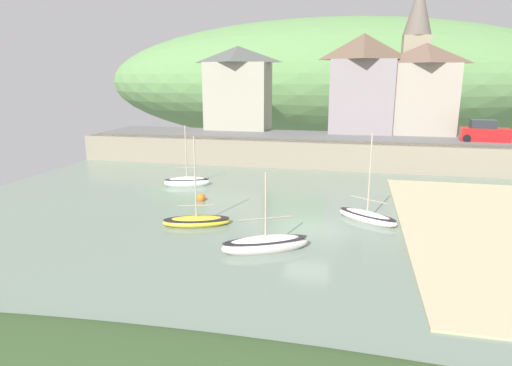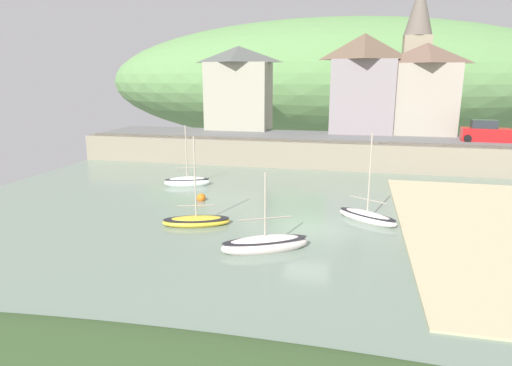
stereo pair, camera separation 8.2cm
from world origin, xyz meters
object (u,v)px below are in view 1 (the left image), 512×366
(dinghy_open_wooden, at_px, (197,221))
(parked_car_near_slipway, at_px, (484,132))
(waterfront_building_left, at_px, (238,87))
(church_with_spire, at_px, (415,55))
(fishing_boat_green, at_px, (187,182))
(waterfront_building_right, at_px, (423,88))
(sailboat_far_left, at_px, (265,244))
(rowboat_small_beached, at_px, (367,217))
(mooring_buoy, at_px, (201,198))
(waterfront_building_centre, at_px, (362,83))

(dinghy_open_wooden, distance_m, parked_car_near_slipway, 29.34)
(waterfront_building_left, relative_size, church_with_spire, 0.58)
(fishing_boat_green, bearing_deg, waterfront_building_left, 72.47)
(waterfront_building_right, xyz_separation_m, parked_car_near_slipway, (5.01, -4.50, -3.79))
(church_with_spire, xyz_separation_m, sailboat_far_left, (-9.86, -32.61, -10.15))
(parked_car_near_slipway, bearing_deg, waterfront_building_left, 173.78)
(dinghy_open_wooden, height_order, fishing_boat_green, dinghy_open_wooden)
(parked_car_near_slipway, bearing_deg, dinghy_open_wooden, -128.98)
(rowboat_small_beached, bearing_deg, waterfront_building_left, 154.52)
(waterfront_building_left, xyz_separation_m, mooring_buoy, (2.99, -21.02, -6.80))
(waterfront_building_centre, bearing_deg, mooring_buoy, -116.23)
(church_with_spire, bearing_deg, parked_car_near_slipway, -56.74)
(fishing_boat_green, height_order, mooring_buoy, fishing_boat_green)
(mooring_buoy, bearing_deg, church_with_spire, 57.64)
(waterfront_building_right, bearing_deg, sailboat_far_left, -110.04)
(dinghy_open_wooden, bearing_deg, parked_car_near_slipway, 28.15)
(parked_car_near_slipway, bearing_deg, waterfront_building_centre, 162.10)
(parked_car_near_slipway, relative_size, mooring_buoy, 7.01)
(rowboat_small_beached, xyz_separation_m, fishing_boat_green, (-13.32, 5.68, 0.04))
(waterfront_building_right, height_order, sailboat_far_left, waterfront_building_right)
(church_with_spire, distance_m, mooring_buoy, 31.35)
(waterfront_building_right, bearing_deg, rowboat_small_beached, -103.65)
(waterfront_building_right, height_order, church_with_spire, church_with_spire)
(waterfront_building_right, height_order, parked_car_near_slipway, waterfront_building_right)
(waterfront_building_right, distance_m, rowboat_small_beached, 24.58)
(waterfront_building_left, bearing_deg, dinghy_open_wooden, -80.25)
(dinghy_open_wooden, xyz_separation_m, mooring_buoy, (-1.44, 4.76, -0.04))
(waterfront_building_left, height_order, mooring_buoy, waterfront_building_left)
(sailboat_far_left, relative_size, mooring_buoy, 7.24)
(waterfront_building_centre, distance_m, church_with_spire, 7.41)
(church_with_spire, distance_m, sailboat_far_left, 35.55)
(waterfront_building_left, xyz_separation_m, waterfront_building_centre, (13.34, 0.00, 0.54))
(sailboat_far_left, bearing_deg, fishing_boat_green, 99.62)
(fishing_boat_green, xyz_separation_m, parked_car_near_slipway, (23.91, 12.79, 2.90))
(waterfront_building_centre, relative_size, parked_car_near_slipway, 2.38)
(sailboat_far_left, xyz_separation_m, parked_car_near_slipway, (15.44, 24.11, 2.90))
(dinghy_open_wooden, relative_size, parked_car_near_slipway, 1.22)
(waterfront_building_centre, distance_m, waterfront_building_right, 6.09)
(waterfront_building_left, height_order, rowboat_small_beached, waterfront_building_left)
(waterfront_building_centre, xyz_separation_m, rowboat_small_beached, (0.49, -22.97, -7.26))
(waterfront_building_left, xyz_separation_m, rowboat_small_beached, (13.83, -22.97, -6.71))
(dinghy_open_wooden, bearing_deg, sailboat_far_left, -50.57)
(waterfront_building_left, relative_size, dinghy_open_wooden, 1.75)
(waterfront_building_left, relative_size, fishing_boat_green, 1.87)
(waterfront_building_left, bearing_deg, parked_car_near_slipway, -10.44)
(waterfront_building_centre, distance_m, fishing_boat_green, 22.71)
(rowboat_small_beached, bearing_deg, mooring_buoy, -156.73)
(waterfront_building_centre, bearing_deg, waterfront_building_right, 0.00)
(parked_car_near_slipway, height_order, mooring_buoy, parked_car_near_slipway)
(waterfront_building_left, distance_m, fishing_boat_green, 18.54)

